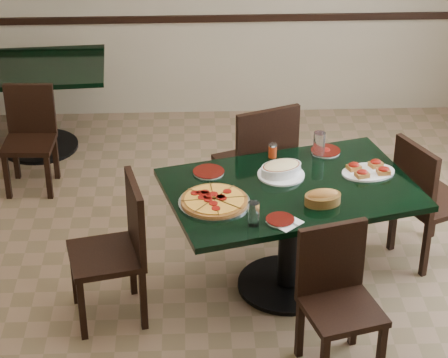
{
  "coord_description": "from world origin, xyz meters",
  "views": [
    {
      "loc": [
        -0.21,
        -4.63,
        3.4
      ],
      "look_at": [
        -0.02,
        0.0,
        0.81
      ],
      "focal_mm": 70.0,
      "sensor_mm": 36.0,
      "label": 1
    }
  ],
  "objects_px": {
    "main_table": "(290,212)",
    "bruschetta_platter": "(368,170)",
    "chair_left": "(119,244)",
    "lasagna_casserole": "(281,169)",
    "chair_right": "(425,196)",
    "back_table": "(34,91)",
    "chair_near": "(337,292)",
    "pepperoni_pizza": "(214,201)",
    "bread_basket": "(323,198)",
    "back_chair_near": "(30,132)",
    "chair_far": "(259,160)"
  },
  "relations": [
    {
      "from": "chair_left",
      "to": "back_table",
      "type": "bearing_deg",
      "value": -172.86
    },
    {
      "from": "chair_left",
      "to": "bruschetta_platter",
      "type": "relative_size",
      "value": 2.4
    },
    {
      "from": "main_table",
      "to": "bread_basket",
      "type": "xyz_separation_m",
      "value": [
        0.16,
        -0.21,
        0.22
      ]
    },
    {
      "from": "chair_near",
      "to": "chair_left",
      "type": "height_order",
      "value": "chair_left"
    },
    {
      "from": "chair_left",
      "to": "main_table",
      "type": "bearing_deg",
      "value": 89.44
    },
    {
      "from": "chair_left",
      "to": "lasagna_casserole",
      "type": "xyz_separation_m",
      "value": [
        1.0,
        0.38,
        0.28
      ]
    },
    {
      "from": "bread_basket",
      "to": "chair_right",
      "type": "bearing_deg",
      "value": 21.64
    },
    {
      "from": "back_table",
      "to": "bread_basket",
      "type": "xyz_separation_m",
      "value": [
        2.06,
        -2.28,
        0.27
      ]
    },
    {
      "from": "back_table",
      "to": "chair_left",
      "type": "height_order",
      "value": "chair_left"
    },
    {
      "from": "chair_near",
      "to": "chair_left",
      "type": "xyz_separation_m",
      "value": [
        -1.24,
        0.49,
        0.03
      ]
    },
    {
      "from": "chair_near",
      "to": "bruschetta_platter",
      "type": "relative_size",
      "value": 2.26
    },
    {
      "from": "chair_near",
      "to": "back_chair_near",
      "type": "bearing_deg",
      "value": 117.15
    },
    {
      "from": "back_table",
      "to": "chair_left",
      "type": "xyz_separation_m",
      "value": [
        0.85,
        -2.3,
        -0.01
      ]
    },
    {
      "from": "back_table",
      "to": "chair_right",
      "type": "relative_size",
      "value": 1.4
    },
    {
      "from": "chair_right",
      "to": "chair_left",
      "type": "distance_m",
      "value": 2.05
    },
    {
      "from": "chair_right",
      "to": "bruschetta_platter",
      "type": "xyz_separation_m",
      "value": [
        -0.42,
        -0.14,
        0.28
      ]
    },
    {
      "from": "chair_near",
      "to": "bread_basket",
      "type": "xyz_separation_m",
      "value": [
        -0.02,
        0.52,
        0.31
      ]
    },
    {
      "from": "chair_right",
      "to": "pepperoni_pizza",
      "type": "distance_m",
      "value": 1.51
    },
    {
      "from": "chair_near",
      "to": "lasagna_casserole",
      "type": "bearing_deg",
      "value": 89.29
    },
    {
      "from": "main_table",
      "to": "chair_left",
      "type": "height_order",
      "value": "chair_left"
    },
    {
      "from": "chair_near",
      "to": "pepperoni_pizza",
      "type": "distance_m",
      "value": 0.9
    },
    {
      "from": "chair_far",
      "to": "bruschetta_platter",
      "type": "height_order",
      "value": "chair_far"
    },
    {
      "from": "chair_right",
      "to": "back_chair_near",
      "type": "distance_m",
      "value": 3.01
    },
    {
      "from": "chair_near",
      "to": "pepperoni_pizza",
      "type": "relative_size",
      "value": 2.01
    },
    {
      "from": "chair_near",
      "to": "pepperoni_pizza",
      "type": "height_order",
      "value": "chair_near"
    },
    {
      "from": "back_chair_near",
      "to": "pepperoni_pizza",
      "type": "bearing_deg",
      "value": -47.41
    },
    {
      "from": "bread_basket",
      "to": "bruschetta_platter",
      "type": "distance_m",
      "value": 0.49
    },
    {
      "from": "pepperoni_pizza",
      "to": "main_table",
      "type": "bearing_deg",
      "value": 20.68
    },
    {
      "from": "chair_left",
      "to": "back_chair_near",
      "type": "height_order",
      "value": "chair_left"
    },
    {
      "from": "chair_near",
      "to": "lasagna_casserole",
      "type": "relative_size",
      "value": 2.75
    },
    {
      "from": "back_chair_near",
      "to": "chair_far",
      "type": "bearing_deg",
      "value": -20.36
    },
    {
      "from": "chair_right",
      "to": "lasagna_casserole",
      "type": "xyz_separation_m",
      "value": [
        -0.98,
        -0.15,
        0.3
      ]
    },
    {
      "from": "back_chair_near",
      "to": "lasagna_casserole",
      "type": "relative_size",
      "value": 2.57
    },
    {
      "from": "main_table",
      "to": "bruschetta_platter",
      "type": "bearing_deg",
      "value": 1.27
    },
    {
      "from": "chair_right",
      "to": "chair_near",
      "type": "bearing_deg",
      "value": 118.89
    },
    {
      "from": "chair_left",
      "to": "bread_basket",
      "type": "bearing_deg",
      "value": 78.11
    },
    {
      "from": "back_table",
      "to": "back_chair_near",
      "type": "distance_m",
      "value": 0.62
    },
    {
      "from": "chair_left",
      "to": "lasagna_casserole",
      "type": "relative_size",
      "value": 2.92
    },
    {
      "from": "pepperoni_pizza",
      "to": "lasagna_casserole",
      "type": "xyz_separation_m",
      "value": [
        0.43,
        0.32,
        0.03
      ]
    },
    {
      "from": "back_chair_near",
      "to": "main_table",
      "type": "bearing_deg",
      "value": -35.61
    },
    {
      "from": "back_table",
      "to": "chair_far",
      "type": "distance_m",
      "value": 2.22
    },
    {
      "from": "pepperoni_pizza",
      "to": "bread_basket",
      "type": "distance_m",
      "value": 0.64
    },
    {
      "from": "bruschetta_platter",
      "to": "chair_left",
      "type": "bearing_deg",
      "value": -177.35
    },
    {
      "from": "chair_right",
      "to": "lasagna_casserole",
      "type": "relative_size",
      "value": 2.82
    },
    {
      "from": "chair_right",
      "to": "back_table",
      "type": "bearing_deg",
      "value": 32.88
    },
    {
      "from": "chair_near",
      "to": "main_table",
      "type": "bearing_deg",
      "value": 88.74
    },
    {
      "from": "back_table",
      "to": "bruschetta_platter",
      "type": "bearing_deg",
      "value": -42.66
    },
    {
      "from": "pepperoni_pizza",
      "to": "bruschetta_platter",
      "type": "relative_size",
      "value": 1.12
    },
    {
      "from": "chair_near",
      "to": "chair_right",
      "type": "height_order",
      "value": "chair_right"
    },
    {
      "from": "chair_right",
      "to": "bread_basket",
      "type": "xyz_separation_m",
      "value": [
        -0.77,
        -0.5,
        0.3
      ]
    }
  ]
}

